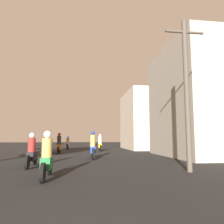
# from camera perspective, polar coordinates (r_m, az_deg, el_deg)

# --- Properties ---
(motorcycle_green) EXTENTS (0.60, 1.94, 1.50)m
(motorcycle_green) POSITION_cam_1_polar(r_m,az_deg,el_deg) (7.35, -16.65, -11.70)
(motorcycle_green) COLOR black
(motorcycle_green) RESTS_ON ground_plane
(motorcycle_black) EXTENTS (0.60, 2.04, 1.49)m
(motorcycle_black) POSITION_cam_1_polar(r_m,az_deg,el_deg) (10.34, -20.27, -10.04)
(motorcycle_black) COLOR black
(motorcycle_black) RESTS_ON ground_plane
(motorcycle_blue) EXTENTS (0.60, 2.11, 1.68)m
(motorcycle_blue) POSITION_cam_1_polar(r_m,az_deg,el_deg) (13.56, -5.07, -9.26)
(motorcycle_blue) COLOR black
(motorcycle_blue) RESTS_ON ground_plane
(motorcycle_orange) EXTENTS (0.60, 1.89, 1.66)m
(motorcycle_orange) POSITION_cam_1_polar(r_m,az_deg,el_deg) (18.29, -13.67, -8.41)
(motorcycle_orange) COLOR black
(motorcycle_orange) RESTS_ON ground_plane
(motorcycle_yellow) EXTENTS (0.60, 1.99, 1.62)m
(motorcycle_yellow) POSITION_cam_1_polar(r_m,az_deg,el_deg) (21.30, -3.17, -8.39)
(motorcycle_yellow) COLOR black
(motorcycle_yellow) RESTS_ON ground_plane
(motorcycle_silver) EXTENTS (0.60, 2.06, 1.52)m
(motorcycle_silver) POSITION_cam_1_polar(r_m,az_deg,el_deg) (24.95, -11.50, -8.08)
(motorcycle_silver) COLOR black
(motorcycle_silver) RESTS_ON ground_plane
(building_right_near) EXTENTS (5.98, 7.48, 7.60)m
(building_right_near) POSITION_cam_1_polar(r_m,az_deg,el_deg) (16.78, 23.34, 2.52)
(building_right_near) COLOR gray
(building_right_near) RESTS_ON ground_plane
(building_right_far) EXTENTS (4.81, 7.42, 6.36)m
(building_right_far) POSITION_cam_1_polar(r_m,az_deg,el_deg) (25.25, 9.04, -2.27)
(building_right_far) COLOR beige
(building_right_far) RESTS_ON ground_plane
(utility_pole_near) EXTENTS (1.60, 0.20, 6.00)m
(utility_pole_near) POSITION_cam_1_polar(r_m,az_deg,el_deg) (9.04, 18.91, 5.65)
(utility_pole_near) COLOR #4C4238
(utility_pole_near) RESTS_ON ground_plane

